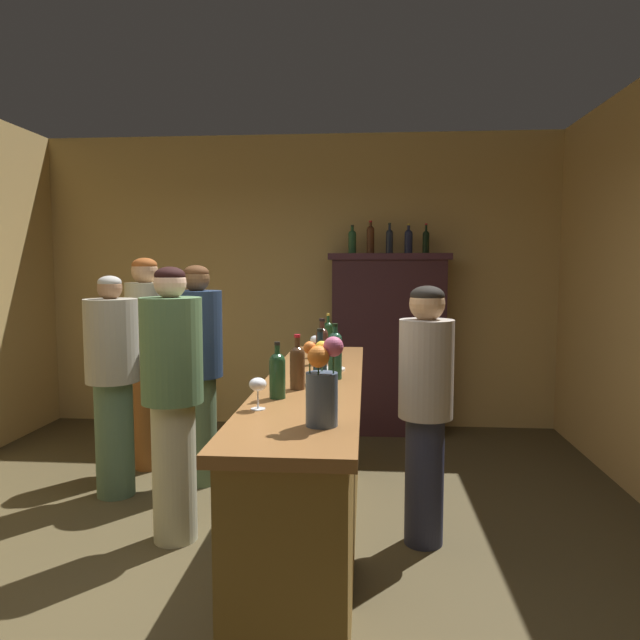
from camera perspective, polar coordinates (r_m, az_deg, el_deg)
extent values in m
plane|color=#473C24|center=(3.34, -9.00, -24.30)|extent=(8.25, 8.25, 0.00)
cube|color=tan|center=(6.10, -2.08, 3.73)|extent=(5.33, 0.12, 2.97)
cube|color=brown|center=(3.44, -0.67, -14.53)|extent=(0.48, 2.58, 0.96)
cube|color=brown|center=(3.30, -0.68, -6.23)|extent=(0.54, 2.69, 0.05)
cube|color=#351B21|center=(5.81, 6.62, -2.32)|extent=(1.08, 0.37, 1.77)
cube|color=#3B1E27|center=(5.76, 6.71, 6.13)|extent=(1.16, 0.43, 0.06)
cylinder|color=#492E19|center=(3.03, -2.21, -5.01)|extent=(0.08, 0.08, 0.18)
sphere|color=#492E19|center=(3.01, -2.22, -3.29)|extent=(0.08, 0.08, 0.08)
cylinder|color=#492E19|center=(3.01, -2.22, -2.50)|extent=(0.03, 0.03, 0.08)
cylinder|color=#B41724|center=(3.00, -2.23, -1.55)|extent=(0.03, 0.03, 0.02)
cylinder|color=#1A2D39|center=(3.18, 0.00, -4.51)|extent=(0.08, 0.08, 0.18)
sphere|color=#1A2D39|center=(3.17, 0.00, -2.88)|extent=(0.08, 0.08, 0.08)
cylinder|color=#1A2D39|center=(3.16, 0.00, -2.01)|extent=(0.03, 0.03, 0.10)
cylinder|color=black|center=(3.16, 0.00, -1.00)|extent=(0.03, 0.03, 0.02)
cylinder|color=#1B3E21|center=(2.83, -4.16, -5.80)|extent=(0.08, 0.08, 0.18)
sphere|color=#1B3E21|center=(2.81, -4.17, -4.00)|extent=(0.08, 0.08, 0.08)
cylinder|color=#1B3E21|center=(2.81, -4.17, -3.23)|extent=(0.03, 0.03, 0.08)
cylinder|color=black|center=(2.80, -4.18, -2.29)|extent=(0.03, 0.03, 0.02)
cylinder|color=#1A3F1F|center=(4.30, 0.79, -1.92)|extent=(0.07, 0.07, 0.19)
sphere|color=#1A3F1F|center=(4.29, 0.79, -0.65)|extent=(0.07, 0.07, 0.07)
cylinder|color=#1A3F1F|center=(4.28, 0.79, -0.11)|extent=(0.02, 0.02, 0.08)
cylinder|color=gold|center=(4.28, 0.79, 0.53)|extent=(0.02, 0.02, 0.02)
cylinder|color=#47281F|center=(3.82, 0.20, -2.80)|extent=(0.08, 0.08, 0.19)
sphere|color=#47281F|center=(3.81, 0.20, -1.36)|extent=(0.08, 0.08, 0.08)
cylinder|color=#47281F|center=(3.80, 0.20, -0.73)|extent=(0.03, 0.03, 0.08)
cylinder|color=black|center=(3.80, 0.20, 0.02)|extent=(0.04, 0.04, 0.02)
cylinder|color=#214B33|center=(3.30, 1.46, -3.81)|extent=(0.08, 0.08, 0.23)
sphere|color=#214B33|center=(3.28, 1.46, -1.86)|extent=(0.08, 0.08, 0.08)
cylinder|color=#214B33|center=(3.28, 1.46, -1.25)|extent=(0.03, 0.03, 0.07)
cylinder|color=black|center=(3.27, 1.46, -0.49)|extent=(0.03, 0.03, 0.02)
cylinder|color=white|center=(2.64, -6.04, -8.58)|extent=(0.07, 0.07, 0.00)
cylinder|color=white|center=(2.63, -6.05, -7.70)|extent=(0.01, 0.01, 0.08)
ellipsoid|color=white|center=(2.61, -6.06, -6.22)|extent=(0.08, 0.08, 0.06)
cylinder|color=white|center=(4.09, -0.48, -3.62)|extent=(0.07, 0.07, 0.00)
cylinder|color=white|center=(4.08, -0.48, -2.96)|extent=(0.01, 0.01, 0.09)
ellipsoid|color=white|center=(4.07, -0.48, -1.93)|extent=(0.07, 0.07, 0.06)
ellipsoid|color=maroon|center=(4.07, -0.48, -2.16)|extent=(0.06, 0.06, 0.02)
cylinder|color=white|center=(3.46, 1.14, -5.24)|extent=(0.06, 0.06, 0.00)
cylinder|color=white|center=(3.45, 1.14, -4.68)|extent=(0.01, 0.01, 0.07)
ellipsoid|color=white|center=(3.44, 1.14, -3.56)|extent=(0.08, 0.08, 0.07)
ellipsoid|color=maroon|center=(3.44, 1.14, -3.89)|extent=(0.07, 0.07, 0.03)
cylinder|color=#404F64|center=(2.34, 0.17, -7.70)|extent=(0.13, 0.13, 0.21)
cylinder|color=#38602D|center=(2.30, 1.30, -4.96)|extent=(0.01, 0.01, 0.19)
sphere|color=#BF5278|center=(2.29, 1.31, -2.60)|extent=(0.08, 0.08, 0.08)
cylinder|color=#38602D|center=(2.36, 0.19, -4.89)|extent=(0.01, 0.01, 0.18)
sphere|color=gold|center=(2.35, 0.19, -2.77)|extent=(0.06, 0.06, 0.06)
cylinder|color=#38602D|center=(2.31, -1.00, -5.00)|extent=(0.01, 0.01, 0.19)
sphere|color=orange|center=(2.30, -1.00, -2.72)|extent=(0.05, 0.05, 0.05)
cylinder|color=#38602D|center=(2.29, -0.16, -5.49)|extent=(0.01, 0.01, 0.15)
sphere|color=orange|center=(2.28, -0.16, -3.58)|extent=(0.09, 0.09, 0.09)
cylinder|color=white|center=(3.59, 1.05, -4.78)|extent=(0.18, 0.18, 0.01)
cylinder|color=#244F2D|center=(5.76, 3.14, 7.39)|extent=(0.08, 0.08, 0.19)
sphere|color=#244F2D|center=(5.76, 3.15, 8.32)|extent=(0.08, 0.08, 0.08)
cylinder|color=#244F2D|center=(5.76, 3.15, 8.68)|extent=(0.03, 0.03, 0.07)
cylinder|color=black|center=(5.77, 3.15, 9.12)|extent=(0.03, 0.03, 0.02)
cylinder|color=#4D2916|center=(5.76, 4.92, 7.58)|extent=(0.07, 0.07, 0.23)
sphere|color=#4D2916|center=(5.76, 4.93, 8.72)|extent=(0.07, 0.07, 0.07)
cylinder|color=#4D2916|center=(5.77, 4.93, 9.08)|extent=(0.03, 0.03, 0.07)
cylinder|color=#B01C21|center=(5.77, 4.93, 9.51)|extent=(0.03, 0.03, 0.02)
cylinder|color=#1E2433|center=(5.76, 6.76, 7.41)|extent=(0.07, 0.07, 0.20)
sphere|color=#1E2433|center=(5.77, 6.77, 8.39)|extent=(0.07, 0.07, 0.07)
cylinder|color=#1E2433|center=(5.77, 6.77, 8.78)|extent=(0.03, 0.03, 0.08)
cylinder|color=black|center=(5.77, 6.78, 9.26)|extent=(0.03, 0.03, 0.02)
cylinder|color=#1D213D|center=(5.77, 8.58, 7.34)|extent=(0.08, 0.08, 0.19)
sphere|color=#1D213D|center=(5.77, 8.60, 8.28)|extent=(0.08, 0.08, 0.08)
cylinder|color=#1D213D|center=(5.78, 8.60, 8.68)|extent=(0.03, 0.03, 0.08)
cylinder|color=gold|center=(5.78, 8.61, 9.16)|extent=(0.03, 0.03, 0.02)
cylinder|color=black|center=(5.78, 10.24, 7.29)|extent=(0.06, 0.06, 0.18)
sphere|color=black|center=(5.79, 10.26, 8.20)|extent=(0.06, 0.06, 0.06)
cylinder|color=black|center=(5.79, 10.27, 8.63)|extent=(0.02, 0.02, 0.09)
cylinder|color=#AA1C26|center=(5.79, 10.28, 9.14)|extent=(0.02, 0.02, 0.02)
cylinder|color=#B3B293|center=(3.73, -13.95, -14.07)|extent=(0.26, 0.26, 0.84)
cylinder|color=#4C6E46|center=(3.55, -14.21, -2.86)|extent=(0.36, 0.36, 0.62)
sphere|color=#E2B193|center=(3.52, -14.36, 3.52)|extent=(0.19, 0.19, 0.19)
ellipsoid|color=black|center=(3.52, -14.37, 4.21)|extent=(0.18, 0.18, 0.10)
cylinder|color=brown|center=(5.03, -16.31, -9.02)|extent=(0.23, 0.23, 0.85)
cylinder|color=#B6B191|center=(4.90, -16.53, -0.41)|extent=(0.32, 0.32, 0.67)
sphere|color=tan|center=(4.88, -16.66, 4.59)|extent=(0.21, 0.21, 0.21)
ellipsoid|color=#A45220|center=(4.88, -16.68, 5.14)|extent=(0.20, 0.20, 0.11)
cylinder|color=#4B674F|center=(4.53, -19.31, -10.81)|extent=(0.27, 0.27, 0.83)
cylinder|color=#9B9583|center=(4.39, -19.59, -1.90)|extent=(0.37, 0.37, 0.59)
sphere|color=#906444|center=(4.36, -19.74, 2.95)|extent=(0.17, 0.17, 0.17)
ellipsoid|color=#A8A59E|center=(4.36, -19.76, 3.46)|extent=(0.16, 0.16, 0.09)
cylinder|color=#4F6545|center=(4.60, -11.66, -10.41)|extent=(0.27, 0.27, 0.82)
cylinder|color=navy|center=(4.46, -11.83, -1.32)|extent=(0.37, 0.37, 0.64)
sphere|color=brown|center=(4.43, -11.93, 3.95)|extent=(0.20, 0.20, 0.20)
ellipsoid|color=brown|center=(4.43, -11.94, 4.53)|extent=(0.19, 0.19, 0.11)
cylinder|color=#282C47|center=(3.64, 10.09, -15.09)|extent=(0.23, 0.23, 0.76)
cylinder|color=#AB9F93|center=(3.47, 10.26, -4.68)|extent=(0.32, 0.32, 0.57)
sphere|color=tan|center=(3.43, 10.37, 1.58)|extent=(0.21, 0.21, 0.21)
ellipsoid|color=black|center=(3.42, 10.38, 2.36)|extent=(0.20, 0.20, 0.11)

